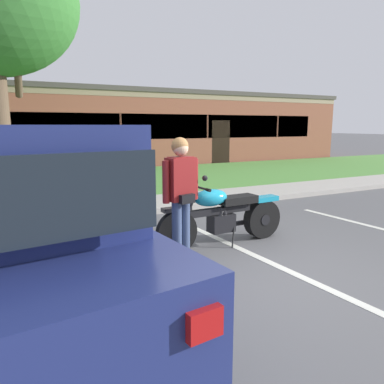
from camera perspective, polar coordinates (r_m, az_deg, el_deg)
name	(u,v)px	position (r m, az deg, el deg)	size (l,w,h in m)	color
ground_plane	(252,274)	(4.75, 9.38, -12.72)	(140.00, 140.00, 0.00)	#565659
curb_strip	(152,211)	(7.77, -6.27, -2.98)	(60.00, 0.20, 0.12)	#ADA89E
concrete_walk	(140,204)	(8.56, -8.24, -1.92)	(60.00, 1.50, 0.08)	#ADA89E
grass_lawn	(102,182)	(12.32, -14.07, 1.61)	(60.00, 6.42, 0.06)	#518E3D
stall_stripe_0	(44,310)	(4.15, -22.34, -16.88)	(0.12, 4.40, 0.01)	silver
stall_stripe_1	(271,263)	(5.16, 12.34, -10.85)	(0.12, 4.40, 0.01)	silver
motorcycle	(227,214)	(5.71, 5.54, -3.54)	(2.24, 0.82, 1.18)	black
rider_person	(181,191)	(4.87, -1.77, 0.23)	(0.56, 0.34, 1.70)	black
handbag	(172,261)	(4.73, -3.25, -10.79)	(0.28, 0.13, 0.36)	#562D19
hedge_center_left	(105,155)	(15.42, -13.62, 5.68)	(3.14, 0.90, 1.24)	#235623
brick_building	(94,127)	(21.17, -15.21, 9.80)	(24.97, 11.15, 3.50)	#93513D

